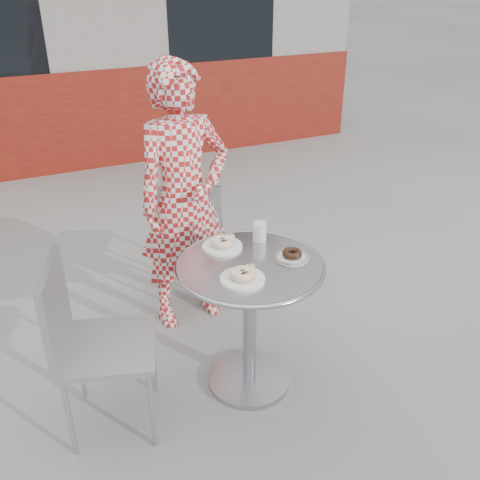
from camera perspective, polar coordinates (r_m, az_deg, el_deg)
name	(u,v)px	position (r m, az deg, el deg)	size (l,w,h in m)	color
ground	(254,377)	(2.92, 1.46, -14.41)	(60.00, 60.00, 0.00)	gray
storefront	(55,4)	(7.57, -19.09, 22.73)	(6.02, 4.55, 3.00)	gray
bistro_table	(250,295)	(2.56, 1.07, -5.91)	(0.70, 0.70, 0.71)	#BABABF
chair_far	(193,257)	(3.48, -5.01, -1.82)	(0.51, 0.51, 0.81)	#A6A9AD
chair_left	(110,377)	(2.59, -13.70, -14.04)	(0.52, 0.52, 0.86)	#A6A9AD
seated_person	(184,200)	(3.01, -5.96, 4.27)	(0.56, 0.37, 1.53)	#AE1A1B
plate_far	(223,243)	(2.61, -1.85, -0.37)	(0.20, 0.20, 0.05)	white
plate_near	(243,276)	(2.34, 0.32, -3.83)	(0.20, 0.20, 0.05)	white
plate_checker	(292,256)	(2.52, 5.57, -1.69)	(0.16, 0.16, 0.04)	white
milk_cup	(260,231)	(2.65, 2.12, 0.98)	(0.07, 0.07, 0.11)	white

